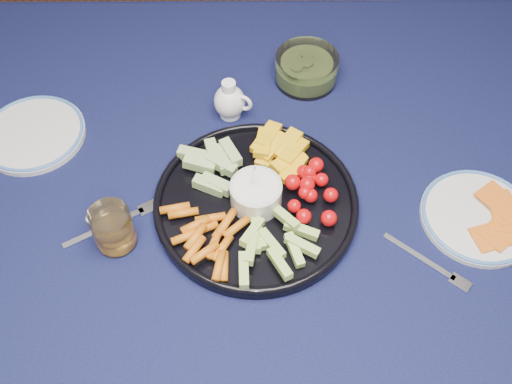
{
  "coord_description": "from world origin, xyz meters",
  "views": [
    {
      "loc": [
        0.07,
        -0.63,
        1.59
      ],
      "look_at": [
        0.08,
        -0.06,
        0.79
      ],
      "focal_mm": 40.0,
      "sensor_mm": 36.0,
      "label": 1
    }
  ],
  "objects_px": {
    "dining_table": "(216,206)",
    "creamer_pitcher": "(230,101)",
    "crudite_platter": "(255,200)",
    "juice_tumbler": "(113,230)",
    "cheese_plate": "(479,216)",
    "side_plate_extra": "(33,134)",
    "pickle_bowl": "(306,70)"
  },
  "relations": [
    {
      "from": "crudite_platter",
      "to": "creamer_pitcher",
      "type": "xyz_separation_m",
      "value": [
        -0.05,
        0.22,
        0.02
      ]
    },
    {
      "from": "dining_table",
      "to": "juice_tumbler",
      "type": "distance_m",
      "value": 0.24
    },
    {
      "from": "cheese_plate",
      "to": "dining_table",
      "type": "bearing_deg",
      "value": 169.1
    },
    {
      "from": "crudite_platter",
      "to": "pickle_bowl",
      "type": "relative_size",
      "value": 2.77
    },
    {
      "from": "dining_table",
      "to": "side_plate_extra",
      "type": "distance_m",
      "value": 0.38
    },
    {
      "from": "cheese_plate",
      "to": "creamer_pitcher",
      "type": "bearing_deg",
      "value": 149.91
    },
    {
      "from": "creamer_pitcher",
      "to": "pickle_bowl",
      "type": "relative_size",
      "value": 0.66
    },
    {
      "from": "pickle_bowl",
      "to": "cheese_plate",
      "type": "height_order",
      "value": "pickle_bowl"
    },
    {
      "from": "pickle_bowl",
      "to": "side_plate_extra",
      "type": "bearing_deg",
      "value": -163.86
    },
    {
      "from": "cheese_plate",
      "to": "crudite_platter",
      "type": "bearing_deg",
      "value": 175.81
    },
    {
      "from": "dining_table",
      "to": "crudite_platter",
      "type": "xyz_separation_m",
      "value": [
        0.08,
        -0.06,
        0.11
      ]
    },
    {
      "from": "dining_table",
      "to": "pickle_bowl",
      "type": "height_order",
      "value": "pickle_bowl"
    },
    {
      "from": "crudite_platter",
      "to": "side_plate_extra",
      "type": "height_order",
      "value": "crudite_platter"
    },
    {
      "from": "dining_table",
      "to": "juice_tumbler",
      "type": "bearing_deg",
      "value": -140.8
    },
    {
      "from": "dining_table",
      "to": "juice_tumbler",
      "type": "xyz_separation_m",
      "value": [
        -0.16,
        -0.13,
        0.12
      ]
    },
    {
      "from": "dining_table",
      "to": "cheese_plate",
      "type": "relative_size",
      "value": 8.33
    },
    {
      "from": "crudite_platter",
      "to": "dining_table",
      "type": "bearing_deg",
      "value": 141.07
    },
    {
      "from": "pickle_bowl",
      "to": "side_plate_extra",
      "type": "distance_m",
      "value": 0.56
    },
    {
      "from": "creamer_pitcher",
      "to": "side_plate_extra",
      "type": "xyz_separation_m",
      "value": [
        -0.38,
        -0.06,
        -0.03
      ]
    },
    {
      "from": "juice_tumbler",
      "to": "side_plate_extra",
      "type": "height_order",
      "value": "juice_tumbler"
    },
    {
      "from": "crudite_platter",
      "to": "juice_tumbler",
      "type": "height_order",
      "value": "crudite_platter"
    },
    {
      "from": "crudite_platter",
      "to": "juice_tumbler",
      "type": "distance_m",
      "value": 0.25
    },
    {
      "from": "dining_table",
      "to": "cheese_plate",
      "type": "height_order",
      "value": "cheese_plate"
    },
    {
      "from": "crudite_platter",
      "to": "cheese_plate",
      "type": "height_order",
      "value": "crudite_platter"
    },
    {
      "from": "creamer_pitcher",
      "to": "cheese_plate",
      "type": "height_order",
      "value": "creamer_pitcher"
    },
    {
      "from": "creamer_pitcher",
      "to": "juice_tumbler",
      "type": "height_order",
      "value": "creamer_pitcher"
    },
    {
      "from": "creamer_pitcher",
      "to": "side_plate_extra",
      "type": "height_order",
      "value": "creamer_pitcher"
    },
    {
      "from": "creamer_pitcher",
      "to": "juice_tumbler",
      "type": "relative_size",
      "value": 1.05
    },
    {
      "from": "cheese_plate",
      "to": "side_plate_extra",
      "type": "xyz_separation_m",
      "value": [
        -0.82,
        0.2,
        -0.0
      ]
    },
    {
      "from": "dining_table",
      "to": "creamer_pitcher",
      "type": "xyz_separation_m",
      "value": [
        0.03,
        0.16,
        0.12
      ]
    },
    {
      "from": "dining_table",
      "to": "side_plate_extra",
      "type": "xyz_separation_m",
      "value": [
        -0.35,
        0.11,
        0.1
      ]
    },
    {
      "from": "crudite_platter",
      "to": "cheese_plate",
      "type": "relative_size",
      "value": 1.81
    }
  ]
}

